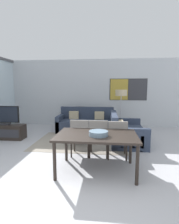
# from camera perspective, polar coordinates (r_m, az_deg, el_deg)

# --- Properties ---
(ground_plane) EXTENTS (24.00, 24.00, 0.00)m
(ground_plane) POSITION_cam_1_polar(r_m,az_deg,el_deg) (2.94, -9.03, -25.71)
(ground_plane) COLOR #B2B2B7
(wall_back) EXTENTS (8.01, 0.09, 2.80)m
(wall_back) POSITION_cam_1_polar(r_m,az_deg,el_deg) (7.49, 1.31, 6.27)
(wall_back) COLOR silver
(wall_back) RESTS_ON ground_plane
(area_rug) EXTENTS (2.66, 1.95, 0.01)m
(area_rug) POSITION_cam_1_polar(r_m,az_deg,el_deg) (5.37, -2.96, -9.61)
(area_rug) COLOR gray
(area_rug) RESTS_ON ground_plane
(tv_console) EXTENTS (1.28, 0.45, 0.46)m
(tv_console) POSITION_cam_1_polar(r_m,az_deg,el_deg) (6.24, -25.98, -5.78)
(tv_console) COLOR black
(tv_console) RESTS_ON ground_plane
(television) EXTENTS (1.02, 0.20, 0.60)m
(television) POSITION_cam_1_polar(r_m,az_deg,el_deg) (6.15, -26.27, -1.03)
(television) COLOR #2D2D33
(television) RESTS_ON tv_console
(sofa_main) EXTENTS (2.08, 0.97, 0.88)m
(sofa_main) POSITION_cam_1_polar(r_m,az_deg,el_deg) (6.64, -1.10, -3.75)
(sofa_main) COLOR #2D384C
(sofa_main) RESTS_ON ground_plane
(sofa_side) EXTENTS (0.97, 1.59, 0.88)m
(sofa_side) POSITION_cam_1_polar(r_m,az_deg,el_deg) (5.34, 11.33, -6.82)
(sofa_side) COLOR #2D384C
(sofa_side) RESTS_ON ground_plane
(coffee_table) EXTENTS (0.96, 0.96, 0.36)m
(coffee_table) POSITION_cam_1_polar(r_m,az_deg,el_deg) (5.30, -2.98, -6.83)
(coffee_table) COLOR black
(coffee_table) RESTS_ON ground_plane
(dining_table) EXTENTS (1.53, 0.98, 0.74)m
(dining_table) POSITION_cam_1_polar(r_m,az_deg,el_deg) (3.39, 2.35, -8.47)
(dining_table) COLOR black
(dining_table) RESTS_ON ground_plane
(dining_chair_left) EXTENTS (0.46, 0.46, 0.89)m
(dining_chair_left) POSITION_cam_1_polar(r_m,az_deg,el_deg) (4.17, -3.00, -7.71)
(dining_chair_left) COLOR gray
(dining_chair_left) RESTS_ON ground_plane
(dining_chair_centre) EXTENTS (0.46, 0.46, 0.89)m
(dining_chair_centre) POSITION_cam_1_polar(r_m,az_deg,el_deg) (4.13, 2.99, -7.88)
(dining_chair_centre) COLOR gray
(dining_chair_centre) RESTS_ON ground_plane
(dining_chair_right) EXTENTS (0.46, 0.46, 0.89)m
(dining_chair_right) POSITION_cam_1_polar(r_m,az_deg,el_deg) (4.07, 9.09, -8.21)
(dining_chair_right) COLOR gray
(dining_chair_right) RESTS_ON ground_plane
(fruit_bowl) EXTENTS (0.36, 0.36, 0.09)m
(fruit_bowl) POSITION_cam_1_polar(r_m,az_deg,el_deg) (3.26, 2.95, -6.88)
(fruit_bowl) COLOR slate
(fruit_bowl) RESTS_ON dining_table
(floor_lamp) EXTENTS (0.42, 0.42, 1.55)m
(floor_lamp) POSITION_cam_1_polar(r_m,az_deg,el_deg) (6.51, 10.30, 5.45)
(floor_lamp) COLOR #2D2D33
(floor_lamp) RESTS_ON ground_plane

